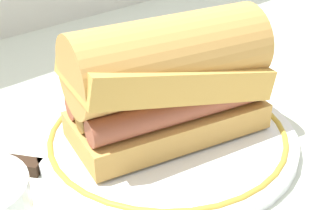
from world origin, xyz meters
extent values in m
plane|color=silver|center=(0.00, 0.00, 0.00)|extent=(1.50, 1.50, 0.00)
cylinder|color=white|center=(-0.03, -0.01, 0.01)|extent=(0.26, 0.26, 0.01)
torus|color=#B29333|center=(-0.03, -0.01, 0.01)|extent=(0.24, 0.24, 0.01)
cube|color=#BD8E47|center=(-0.03, -0.01, 0.03)|extent=(0.21, 0.13, 0.03)
cylinder|color=brown|center=(-0.03, -0.03, 0.05)|extent=(0.18, 0.07, 0.03)
cylinder|color=brown|center=(-0.03, -0.01, 0.05)|extent=(0.18, 0.07, 0.03)
cylinder|color=#974C34|center=(-0.02, 0.02, 0.05)|extent=(0.18, 0.07, 0.03)
cube|color=#C29646|center=(-0.03, -0.01, 0.08)|extent=(0.21, 0.13, 0.07)
cylinder|color=#B98946|center=(-0.03, -0.01, 0.10)|extent=(0.20, 0.12, 0.08)
cube|color=black|center=(-0.17, 0.06, 0.01)|extent=(0.04, 0.05, 0.01)
camera|label=1|loc=(-0.30, -0.31, 0.27)|focal=50.10mm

